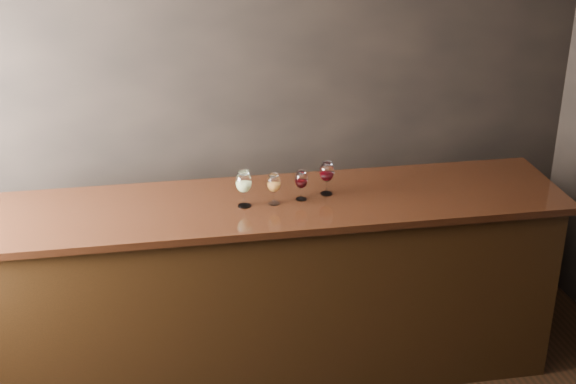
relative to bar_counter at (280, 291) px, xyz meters
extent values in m
cube|color=black|center=(-0.21, 0.84, 0.82)|extent=(5.00, 0.02, 2.80)
cube|color=black|center=(0.00, 0.00, 0.00)|extent=(3.33, 0.89, 1.15)
cube|color=black|center=(0.00, 0.00, 0.60)|extent=(3.44, 0.97, 0.04)
cube|color=black|center=(0.32, 0.62, -0.11)|extent=(2.57, 0.40, 0.92)
cylinder|color=white|center=(-0.22, -0.03, 0.62)|extent=(0.08, 0.08, 0.00)
cylinder|color=white|center=(-0.22, -0.03, 0.67)|extent=(0.01, 0.01, 0.08)
ellipsoid|color=white|center=(-0.22, -0.03, 0.77)|extent=(0.09, 0.09, 0.13)
cylinder|color=white|center=(-0.22, -0.03, 0.83)|extent=(0.07, 0.07, 0.01)
ellipsoid|color=#E2E181|center=(-0.22, -0.03, 0.75)|extent=(0.07, 0.07, 0.06)
cylinder|color=white|center=(-0.04, -0.03, 0.62)|extent=(0.07, 0.07, 0.00)
cylinder|color=white|center=(-0.04, -0.03, 0.66)|extent=(0.01, 0.01, 0.07)
ellipsoid|color=white|center=(-0.04, -0.03, 0.75)|extent=(0.08, 0.08, 0.11)
cylinder|color=white|center=(-0.04, -0.03, 0.80)|extent=(0.06, 0.06, 0.01)
ellipsoid|color=orange|center=(-0.04, -0.03, 0.73)|extent=(0.06, 0.06, 0.05)
cylinder|color=white|center=(0.13, -0.01, 0.62)|extent=(0.06, 0.06, 0.00)
cylinder|color=white|center=(0.13, -0.01, 0.66)|extent=(0.01, 0.01, 0.07)
ellipsoid|color=white|center=(0.13, -0.01, 0.75)|extent=(0.08, 0.08, 0.11)
cylinder|color=white|center=(0.13, -0.01, 0.80)|extent=(0.06, 0.06, 0.01)
ellipsoid|color=black|center=(0.13, -0.01, 0.73)|extent=(0.06, 0.06, 0.05)
cylinder|color=white|center=(0.29, 0.03, 0.62)|extent=(0.07, 0.07, 0.00)
cylinder|color=white|center=(0.29, 0.03, 0.66)|extent=(0.01, 0.01, 0.08)
ellipsoid|color=white|center=(0.29, 0.03, 0.76)|extent=(0.09, 0.09, 0.12)
cylinder|color=white|center=(0.29, 0.03, 0.82)|extent=(0.06, 0.06, 0.01)
ellipsoid|color=black|center=(0.29, 0.03, 0.74)|extent=(0.07, 0.07, 0.06)
camera|label=1|loc=(-0.90, -4.16, 2.61)|focal=50.00mm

